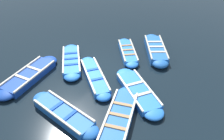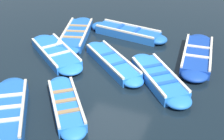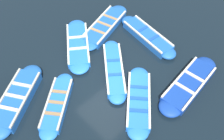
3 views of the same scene
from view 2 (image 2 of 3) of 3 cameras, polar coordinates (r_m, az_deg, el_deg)
name	(u,v)px [view 2 (image 2 of 3)]	position (r m, az deg, el deg)	size (l,w,h in m)	color
ground_plane	(113,74)	(11.07, 0.18, -0.77)	(120.00, 120.00, 0.00)	black
boat_inner_gap	(76,35)	(13.78, -6.58, 6.46)	(1.94, 3.95, 0.37)	#1E59AD
boat_alongside	(128,33)	(13.85, 2.91, 6.86)	(3.71, 1.22, 0.41)	#1E59AD
boat_outer_right	(56,53)	(12.35, -10.27, 3.07)	(3.49, 2.93, 0.35)	blue
boat_stern_in	(8,113)	(9.44, -18.53, -7.48)	(2.74, 3.58, 0.46)	#1E59AD
boat_mid_row	(66,105)	(9.45, -8.39, -6.31)	(2.55, 2.93, 0.36)	blue
boat_tucked	(159,78)	(10.66, 8.52, -1.48)	(2.95, 3.19, 0.39)	blue
boat_drifting	(112,62)	(11.51, 0.07, 1.44)	(3.28, 2.87, 0.36)	blue
boat_bow_out	(197,55)	(12.37, 15.32, 2.57)	(1.32, 3.93, 0.40)	navy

